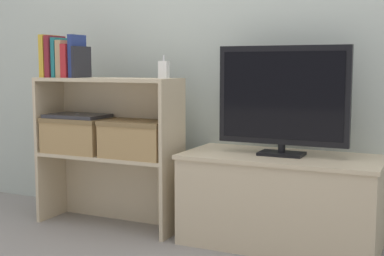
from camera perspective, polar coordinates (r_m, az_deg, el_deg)
The scene contains 17 objects.
ground_plane at distance 2.77m, azimuth -1.24°, elevation -12.39°, with size 16.00×16.00×0.00m, color gray.
wall_back at distance 3.08m, azimuth 2.89°, elevation 12.19°, with size 10.00×0.05×2.40m.
tv_stand at distance 2.75m, azimuth 9.43°, elevation -7.59°, with size 0.99×0.48×0.46m.
tv at distance 2.67m, azimuth 9.64°, elevation 3.20°, with size 0.66×0.14×0.54m.
bookshelf_lower_tier at distance 3.11m, azimuth -8.28°, elevation -5.34°, with size 0.83×0.27×0.41m.
bookshelf_upper_tier at distance 3.05m, azimuth -8.41°, elevation 2.38°, with size 0.83×0.27×0.43m.
book_mustard at distance 3.19m, azimuth -14.94°, elevation 7.41°, with size 0.03×0.15×0.24m.
book_maroon at distance 3.17m, azimuth -14.39°, elevation 7.38°, with size 0.03×0.15×0.23m.
book_teal at distance 3.15m, azimuth -13.91°, elevation 7.29°, with size 0.02×0.13×0.22m.
book_tan at distance 3.12m, azimuth -13.36°, elevation 7.18°, with size 0.04×0.13×0.21m.
book_crimson at distance 3.10m, azimuth -12.76°, elevation 6.99°, with size 0.04×0.15×0.19m.
book_navy at distance 3.07m, azimuth -12.14°, elevation 7.49°, with size 0.03×0.13×0.24m.
book_charcoal at distance 3.06m, azimuth -11.71°, elevation 6.90°, with size 0.02×0.16×0.17m.
baby_monitor at distance 2.81m, azimuth -3.03°, elevation 6.24°, with size 0.05×0.04×0.12m.
storage_basket_left at distance 3.12m, azimuth -12.08°, elevation -0.55°, with size 0.37×0.24×0.20m.
storage_basket_right at distance 2.90m, azimuth -5.87°, elevation -0.98°, with size 0.37×0.24×0.20m.
laptop at distance 3.11m, azimuth -12.12°, elevation 1.27°, with size 0.34×0.22×0.02m.
Camera 1 is at (1.17, -2.34, 0.91)m, focal length 50.00 mm.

